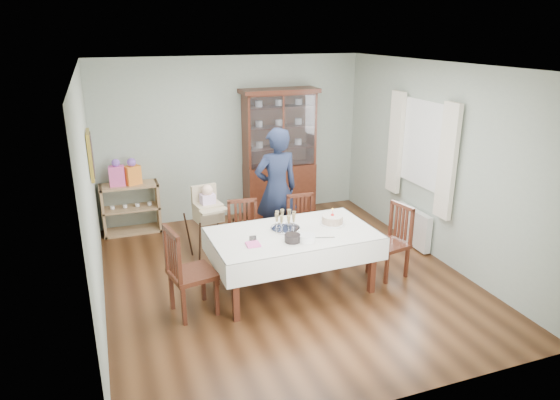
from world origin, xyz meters
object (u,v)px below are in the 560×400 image
champagne_tray (285,224)px  high_chair (209,230)px  gift_bag_pink (117,174)px  china_cabinet (279,152)px  woman (276,190)px  birthday_cake (332,220)px  gift_bag_orange (132,173)px  chair_end_right (389,255)px  chair_far_left (245,250)px  chair_end_left (192,288)px  chair_far_right (304,241)px  sideboard (131,208)px  dining_table (293,260)px

champagne_tray → high_chair: bearing=123.3°
champagne_tray → gift_bag_pink: gift_bag_pink is taller
china_cabinet → woman: 1.45m
woman → champagne_tray: size_ratio=4.92×
birthday_cake → gift_bag_orange: 3.35m
china_cabinet → chair_end_right: china_cabinet is taller
high_chair → gift_bag_orange: gift_bag_orange is taller
chair_far_left → gift_bag_orange: 2.37m
high_chair → chair_end_right: bearing=-41.5°
china_cabinet → chair_far_left: bearing=-121.9°
chair_far_left → chair_end_left: 1.22m
chair_end_left → champagne_tray: size_ratio=2.88×
birthday_cake → gift_bag_pink: (-2.46, 2.50, 0.17)m
chair_far_right → high_chair: (-1.24, 0.49, 0.15)m
chair_far_left → birthday_cake: birthday_cake is taller
woman → champagne_tray: 1.16m
china_cabinet → sideboard: (-2.50, 0.02, -0.72)m
sideboard → china_cabinet: bearing=-0.5°
chair_end_right → gift_bag_orange: size_ratio=2.28×
china_cabinet → gift_bag_orange: china_cabinet is taller
chair_far_right → woman: 0.84m
dining_table → sideboard: bearing=123.7°
high_chair → gift_bag_pink: bearing=120.3°
chair_end_right → chair_end_left: bearing=-100.3°
chair_end_right → sideboard: bearing=-142.7°
sideboard → chair_end_left: bearing=-80.6°
woman → gift_bag_pink: woman is taller
chair_end_right → woman: size_ratio=0.53×
gift_bag_pink → chair_end_left: bearing=-77.3°
gift_bag_orange → gift_bag_pink: bearing=180.0°
chair_end_right → chair_far_left: bearing=-126.1°
dining_table → birthday_cake: birthday_cake is taller
chair_far_right → gift_bag_orange: bearing=140.8°
high_chair → birthday_cake: high_chair is taller
chair_end_left → birthday_cake: size_ratio=3.45×
china_cabinet → gift_bag_pink: china_cabinet is taller
chair_end_right → gift_bag_orange: 4.07m
chair_far_left → champagne_tray: bearing=-52.4°
sideboard → gift_bag_pink: bearing=-172.7°
chair_end_left → woman: bearing=-58.6°
chair_end_right → gift_bag_pink: 4.24m
chair_end_left → birthday_cake: (1.85, 0.22, 0.50)m
woman → champagne_tray: bearing=71.9°
chair_far_left → woman: woman is taller
dining_table → gift_bag_orange: bearing=122.8°
sideboard → high_chair: bearing=-54.9°
china_cabinet → birthday_cake: 2.52m
champagne_tray → birthday_cake: bearing=-4.0°
chair_end_right → champagne_tray: (-1.38, 0.21, 0.55)m
sideboard → chair_end_left: 2.78m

